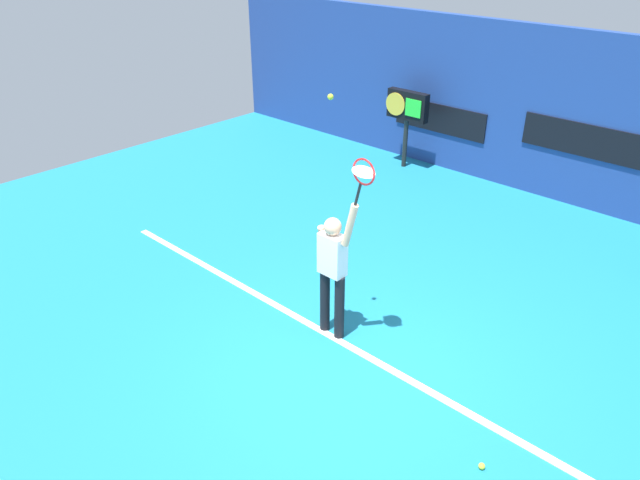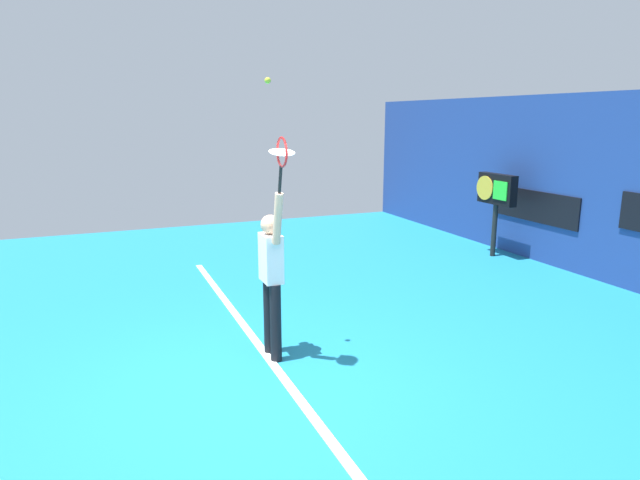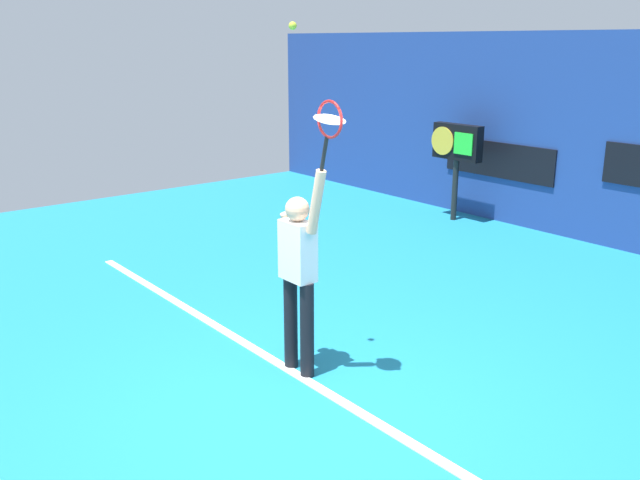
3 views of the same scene
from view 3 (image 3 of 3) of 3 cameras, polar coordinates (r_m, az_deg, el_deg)
The scene contains 7 objects.
ground_plane at distance 5.96m, azimuth -1.04°, elevation -14.10°, with size 18.00×18.00×0.00m, color teal.
sponsor_banner_portside at distance 12.11m, azimuth 14.60°, elevation 6.46°, with size 2.20×0.03×0.60m, color black.
court_baseline at distance 6.14m, azimuth 1.44°, elevation -13.08°, with size 10.00×0.10×0.01m, color white.
tennis_player at distance 6.23m, azimuth -1.79°, elevation -2.51°, with size 0.63×0.31×1.98m.
tennis_racket at distance 5.59m, azimuth 0.76°, elevation 9.67°, with size 0.38×0.27×0.63m.
tennis_ball at distance 5.98m, azimuth -2.29°, elevation 17.39°, with size 0.07×0.07×0.07m, color #CCE033.
scoreboard_clock at distance 11.97m, azimuth 11.32°, elevation 7.66°, with size 0.96×0.20×1.66m.
Camera 3 is at (4.06, -3.16, 3.02)m, focal length 38.45 mm.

